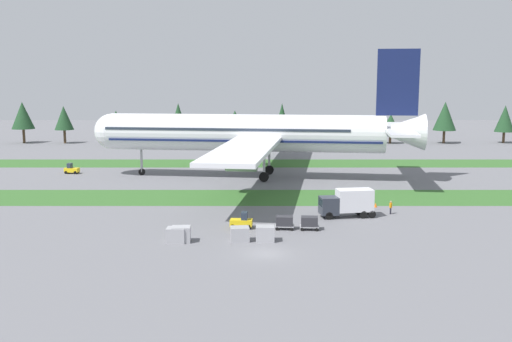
% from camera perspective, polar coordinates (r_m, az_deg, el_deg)
% --- Properties ---
extents(ground_plane, '(400.00, 400.00, 0.00)m').
position_cam_1_polar(ground_plane, '(58.80, 1.12, -8.13)').
color(ground_plane, slate).
extents(grass_strip_near, '(320.00, 12.03, 0.01)m').
position_cam_1_polar(grass_strip_near, '(86.41, 0.81, -2.61)').
color(grass_strip_near, '#336028').
rests_on(grass_strip_near, ground).
extents(grass_strip_far, '(320.00, 12.03, 0.01)m').
position_cam_1_polar(grass_strip_far, '(121.95, 0.62, 0.76)').
color(grass_strip_far, '#336028').
rests_on(grass_strip_far, ground).
extents(airliner, '(58.75, 72.74, 22.49)m').
position_cam_1_polar(airliner, '(102.90, -0.10, 3.78)').
color(airliner, white).
rests_on(airliner, ground).
extents(baggage_tug, '(2.70, 1.51, 1.97)m').
position_cam_1_polar(baggage_tug, '(68.42, -1.26, -4.98)').
color(baggage_tug, yellow).
rests_on(baggage_tug, ground).
extents(cargo_dolly_lead, '(2.32, 1.68, 1.55)m').
position_cam_1_polar(cargo_dolly_lead, '(68.04, 2.97, -4.98)').
color(cargo_dolly_lead, '#A3A3A8').
rests_on(cargo_dolly_lead, ground).
extents(cargo_dolly_second, '(2.32, 1.68, 1.55)m').
position_cam_1_polar(cargo_dolly_second, '(68.01, 5.42, -5.01)').
color(cargo_dolly_second, '#A3A3A8').
rests_on(cargo_dolly_second, ground).
extents(catering_truck, '(7.21, 3.26, 3.58)m').
position_cam_1_polar(catering_truck, '(74.60, 9.13, -3.03)').
color(catering_truck, '#2D333D').
rests_on(catering_truck, ground).
extents(pushback_tractor, '(2.75, 1.64, 1.97)m').
position_cam_1_polar(pushback_tractor, '(113.69, -17.53, 0.17)').
color(pushback_tractor, yellow).
rests_on(pushback_tractor, ground).
extents(ground_crew_marshaller, '(0.36, 0.54, 1.74)m').
position_cam_1_polar(ground_crew_marshaller, '(77.59, 13.25, -3.46)').
color(ground_crew_marshaller, black).
rests_on(ground_crew_marshaller, ground).
extents(uld_container_0, '(2.05, 1.66, 1.60)m').
position_cam_1_polar(uld_container_0, '(63.24, -7.72, -6.24)').
color(uld_container_0, '#A3A3A8').
rests_on(uld_container_0, ground).
extents(uld_container_1, '(2.07, 1.69, 1.69)m').
position_cam_1_polar(uld_container_1, '(63.26, -7.22, -6.18)').
color(uld_container_1, '#A3A3A8').
rests_on(uld_container_1, ground).
extents(uld_container_2, '(2.15, 1.79, 1.57)m').
position_cam_1_polar(uld_container_2, '(63.06, -1.45, -6.21)').
color(uld_container_2, '#A3A3A8').
rests_on(uld_container_2, ground).
extents(uld_container_3, '(2.02, 1.62, 1.66)m').
position_cam_1_polar(uld_container_3, '(63.03, 1.05, -6.18)').
color(uld_container_3, '#A3A3A8').
rests_on(uld_container_3, ground).
extents(taxiway_marker_0, '(0.44, 0.44, 0.51)m').
position_cam_1_polar(taxiway_marker_0, '(82.01, 10.19, -3.19)').
color(taxiway_marker_0, orange).
rests_on(taxiway_marker_0, ground).
extents(taxiway_marker_1, '(0.44, 0.44, 0.65)m').
position_cam_1_polar(taxiway_marker_1, '(81.35, 11.82, -3.29)').
color(taxiway_marker_1, orange).
rests_on(taxiway_marker_1, ground).
extents(distant_tree_line, '(168.38, 10.75, 11.52)m').
position_cam_1_polar(distant_tree_line, '(159.78, 0.59, 5.15)').
color(distant_tree_line, '#4C3823').
rests_on(distant_tree_line, ground).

